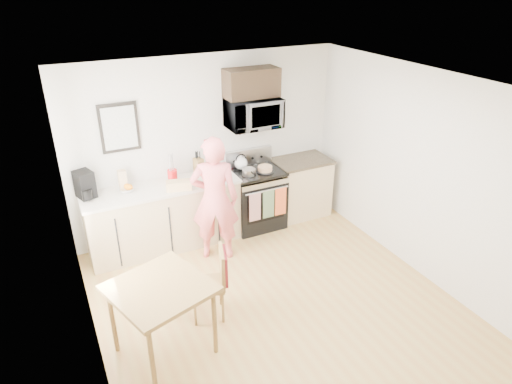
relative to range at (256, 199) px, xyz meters
name	(u,v)px	position (x,y,z in m)	size (l,w,h in m)	color
floor	(283,312)	(-0.63, -1.98, -0.44)	(4.60, 4.60, 0.00)	#AE7F43
back_wall	(207,146)	(-0.63, 0.32, 0.86)	(4.00, 0.04, 2.60)	silver
front_wall	(465,372)	(-0.63, -4.28, 0.86)	(4.00, 0.04, 2.60)	silver
left_wall	(85,263)	(-2.63, -1.98, 0.86)	(0.04, 4.60, 2.60)	silver
right_wall	(429,179)	(1.37, -1.98, 0.86)	(0.04, 4.60, 2.60)	silver
ceiling	(290,90)	(-0.63, -1.98, 2.16)	(4.00, 4.60, 0.04)	silver
window	(73,199)	(-2.59, -1.18, 1.11)	(0.06, 1.40, 1.50)	white
cabinet_left	(164,218)	(-1.43, 0.02, 0.01)	(2.10, 0.60, 0.90)	tan
countertop_left	(161,188)	(-1.43, 0.02, 0.48)	(2.14, 0.64, 0.04)	beige
cabinet_right	(300,188)	(0.80, 0.02, 0.01)	(0.84, 0.60, 0.90)	tan
countertop_right	(302,161)	(0.80, 0.02, 0.48)	(0.88, 0.64, 0.04)	black
range	(256,199)	(0.00, 0.00, 0.00)	(0.76, 0.70, 1.16)	black
microwave	(253,113)	(0.00, 0.10, 1.32)	(0.76, 0.51, 0.42)	#B2B1B6
upper_cabinet	(251,83)	(0.00, 0.15, 1.74)	(0.76, 0.35, 0.40)	black
wall_art	(119,128)	(-1.83, 0.30, 1.31)	(0.50, 0.04, 0.65)	black
wall_trivet	(211,145)	(-0.58, 0.31, 0.86)	(0.20, 0.02, 0.20)	red
person	(215,199)	(-0.87, -0.53, 0.43)	(0.63, 0.42, 1.74)	#D03C39
dining_table	(160,294)	(-2.01, -1.96, 0.30)	(0.97, 0.97, 0.83)	brown
chair	(218,274)	(-1.29, -1.67, 0.12)	(0.49, 0.46, 0.87)	brown
knife_block	(199,166)	(-0.81, 0.24, 0.61)	(0.10, 0.14, 0.22)	brown
utensil_crock	(172,170)	(-1.23, 0.13, 0.66)	(0.13, 0.13, 0.40)	red
fruit_bowl	(126,189)	(-1.88, 0.08, 0.54)	(0.23, 0.23, 0.10)	white
milk_carton	(123,180)	(-1.90, 0.16, 0.64)	(0.10, 0.10, 0.27)	tan
coffee_maker	(85,186)	(-2.38, 0.13, 0.67)	(0.27, 0.33, 0.36)	black
bread_bag	(179,185)	(-1.24, -0.17, 0.56)	(0.33, 0.16, 0.12)	#DAB072
cake	(265,169)	(0.09, -0.11, 0.53)	(0.26, 0.26, 0.08)	black
kettle	(241,163)	(-0.19, 0.13, 0.59)	(0.19, 0.19, 0.24)	white
pot	(249,172)	(-0.18, -0.12, 0.54)	(0.19, 0.33, 0.10)	#B2B1B6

